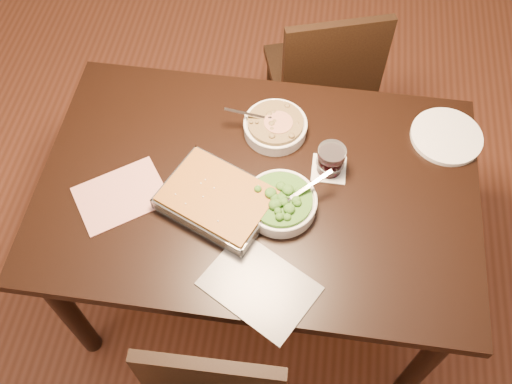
{
  "coord_description": "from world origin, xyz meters",
  "views": [
    {
      "loc": [
        0.13,
        -0.98,
        2.28
      ],
      "look_at": [
        0.0,
        -0.06,
        0.8
      ],
      "focal_mm": 40.0,
      "sensor_mm": 36.0,
      "label": 1
    }
  ],
  "objects": [
    {
      "name": "ground",
      "position": [
        0.0,
        0.0,
        0.0
      ],
      "size": [
        4.0,
        4.0,
        0.0
      ],
      "primitive_type": "plane",
      "color": "#472114",
      "rests_on": "ground"
    },
    {
      "name": "table",
      "position": [
        0.0,
        0.0,
        0.65
      ],
      "size": [
        1.4,
        0.9,
        0.75
      ],
      "color": "black",
      "rests_on": "ground"
    },
    {
      "name": "magazine_a",
      "position": [
        -0.42,
        -0.1,
        0.75
      ],
      "size": [
        0.33,
        0.32,
        0.01
      ],
      "primitive_type": "cube",
      "rotation": [
        0.0,
        0.0,
        0.62
      ],
      "color": "#C63B38",
      "rests_on": "table"
    },
    {
      "name": "magazine_b",
      "position": [
        0.05,
        -0.34,
        0.75
      ],
      "size": [
        0.37,
        0.34,
        0.01
      ],
      "primitive_type": "cube",
      "rotation": [
        0.0,
        0.0,
        -0.52
      ],
      "color": "#26262D",
      "rests_on": "table"
    },
    {
      "name": "coaster",
      "position": [
        0.22,
        0.09,
        0.75
      ],
      "size": [
        0.11,
        0.11,
        0.0
      ],
      "primitive_type": "cube",
      "color": "white",
      "rests_on": "table"
    },
    {
      "name": "stew_bowl",
      "position": [
        0.03,
        0.22,
        0.78
      ],
      "size": [
        0.24,
        0.21,
        0.08
      ],
      "color": "white",
      "rests_on": "table"
    },
    {
      "name": "broccoli_bowl",
      "position": [
        0.08,
        -0.07,
        0.78
      ],
      "size": [
        0.23,
        0.23,
        0.09
      ],
      "color": "white",
      "rests_on": "table"
    },
    {
      "name": "baking_dish",
      "position": [
        -0.11,
        -0.09,
        0.78
      ],
      "size": [
        0.4,
        0.36,
        0.06
      ],
      "rotation": [
        0.0,
        0.0,
        -0.41
      ],
      "color": "silver",
      "rests_on": "table"
    },
    {
      "name": "wine_tumbler",
      "position": [
        0.22,
        0.09,
        0.81
      ],
      "size": [
        0.09,
        0.09,
        0.1
      ],
      "color": "black",
      "rests_on": "coaster"
    },
    {
      "name": "dinner_plate",
      "position": [
        0.6,
        0.27,
        0.76
      ],
      "size": [
        0.24,
        0.24,
        0.02
      ],
      "primitive_type": "cylinder",
      "color": "white",
      "rests_on": "table"
    },
    {
      "name": "chair_far",
      "position": [
        0.18,
        0.74,
        0.49
      ],
      "size": [
        0.52,
        0.52,
        0.88
      ],
      "rotation": [
        0.0,
        0.0,
        3.46
      ],
      "color": "black",
      "rests_on": "ground"
    }
  ]
}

